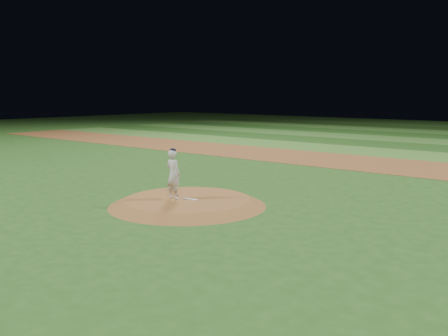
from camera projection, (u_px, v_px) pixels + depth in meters
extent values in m
plane|color=#27571C|center=(188.00, 206.00, 17.49)|extent=(120.00, 120.00, 0.00)
cube|color=brown|center=(360.00, 163.00, 28.12)|extent=(70.00, 6.00, 0.02)
cube|color=#417A2C|center=(397.00, 154.00, 32.29)|extent=(70.00, 5.00, 0.02)
cube|color=#204C18|center=(423.00, 147.00, 36.08)|extent=(70.00, 5.00, 0.02)
cube|color=#397129|center=(444.00, 142.00, 39.88)|extent=(70.00, 5.00, 0.02)
cone|color=#925C2D|center=(187.00, 202.00, 17.48)|extent=(5.50, 5.50, 0.25)
cube|color=silver|center=(190.00, 199.00, 17.29)|extent=(0.59, 0.23, 0.03)
ellipsoid|color=silver|center=(177.00, 194.00, 18.02)|extent=(0.11, 0.11, 0.06)
imported|color=silver|center=(173.00, 174.00, 17.28)|extent=(0.65, 0.44, 1.73)
ellipsoid|color=black|center=(173.00, 150.00, 17.16)|extent=(0.22, 0.22, 0.15)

